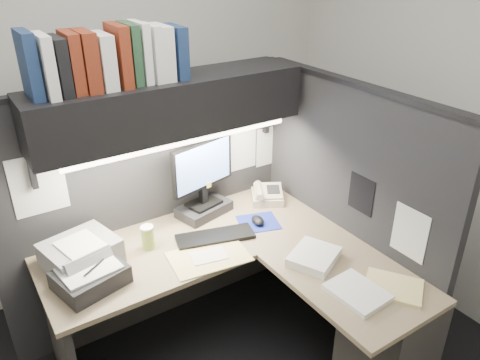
{
  "coord_description": "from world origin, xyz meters",
  "views": [
    {
      "loc": [
        -0.91,
        -1.53,
        2.28
      ],
      "look_at": [
        0.43,
        0.51,
        1.06
      ],
      "focal_mm": 35.0,
      "sensor_mm": 36.0,
      "label": 1
    }
  ],
  "objects_px": {
    "desk": "(290,312)",
    "overhead_shelf": "(170,105)",
    "telephone": "(267,195)",
    "coffee_cup": "(148,238)",
    "printer": "(81,253)",
    "notebook_stack": "(90,277)",
    "monitor": "(203,186)",
    "keyboard": "(215,236)"
  },
  "relations": [
    {
      "from": "telephone",
      "to": "desk",
      "type": "bearing_deg",
      "value": -85.59
    },
    {
      "from": "desk",
      "to": "coffee_cup",
      "type": "bearing_deg",
      "value": 131.9
    },
    {
      "from": "keyboard",
      "to": "notebook_stack",
      "type": "height_order",
      "value": "notebook_stack"
    },
    {
      "from": "desk",
      "to": "keyboard",
      "type": "xyz_separation_m",
      "value": [
        -0.19,
        0.5,
        0.3
      ]
    },
    {
      "from": "monitor",
      "to": "coffee_cup",
      "type": "relative_size",
      "value": 3.8
    },
    {
      "from": "desk",
      "to": "overhead_shelf",
      "type": "bearing_deg",
      "value": 111.79
    },
    {
      "from": "overhead_shelf",
      "to": "monitor",
      "type": "relative_size",
      "value": 3.07
    },
    {
      "from": "telephone",
      "to": "coffee_cup",
      "type": "bearing_deg",
      "value": -144.22
    },
    {
      "from": "desk",
      "to": "telephone",
      "type": "bearing_deg",
      "value": 63.88
    },
    {
      "from": "overhead_shelf",
      "to": "telephone",
      "type": "xyz_separation_m",
      "value": [
        0.65,
        -0.05,
        -0.73
      ]
    },
    {
      "from": "overhead_shelf",
      "to": "keyboard",
      "type": "bearing_deg",
      "value": -65.82
    },
    {
      "from": "notebook_stack",
      "to": "monitor",
      "type": "bearing_deg",
      "value": 20.23
    },
    {
      "from": "monitor",
      "to": "coffee_cup",
      "type": "xyz_separation_m",
      "value": [
        -0.46,
        -0.16,
        -0.13
      ]
    },
    {
      "from": "desk",
      "to": "monitor",
      "type": "height_order",
      "value": "monitor"
    },
    {
      "from": "telephone",
      "to": "notebook_stack",
      "type": "distance_m",
      "value": 1.3
    },
    {
      "from": "keyboard",
      "to": "telephone",
      "type": "bearing_deg",
      "value": 37.18
    },
    {
      "from": "overhead_shelf",
      "to": "monitor",
      "type": "bearing_deg",
      "value": 8.24
    },
    {
      "from": "telephone",
      "to": "notebook_stack",
      "type": "bearing_deg",
      "value": -139.32
    },
    {
      "from": "monitor",
      "to": "notebook_stack",
      "type": "relative_size",
      "value": 1.56
    },
    {
      "from": "printer",
      "to": "keyboard",
      "type": "bearing_deg",
      "value": -26.47
    },
    {
      "from": "keyboard",
      "to": "coffee_cup",
      "type": "xyz_separation_m",
      "value": [
        -0.37,
        0.12,
        0.06
      ]
    },
    {
      "from": "coffee_cup",
      "to": "notebook_stack",
      "type": "height_order",
      "value": "coffee_cup"
    },
    {
      "from": "printer",
      "to": "notebook_stack",
      "type": "distance_m",
      "value": 0.2
    },
    {
      "from": "desk",
      "to": "telephone",
      "type": "xyz_separation_m",
      "value": [
        0.34,
        0.7,
        0.33
      ]
    },
    {
      "from": "printer",
      "to": "notebook_stack",
      "type": "relative_size",
      "value": 1.11
    },
    {
      "from": "overhead_shelf",
      "to": "notebook_stack",
      "type": "distance_m",
      "value": 1.0
    },
    {
      "from": "overhead_shelf",
      "to": "notebook_stack",
      "type": "xyz_separation_m",
      "value": [
        -0.63,
        -0.28,
        -0.72
      ]
    },
    {
      "from": "monitor",
      "to": "telephone",
      "type": "xyz_separation_m",
      "value": [
        0.44,
        -0.08,
        -0.16
      ]
    },
    {
      "from": "overhead_shelf",
      "to": "keyboard",
      "type": "distance_m",
      "value": 0.81
    },
    {
      "from": "desk",
      "to": "printer",
      "type": "bearing_deg",
      "value": 143.86
    },
    {
      "from": "desk",
      "to": "coffee_cup",
      "type": "distance_m",
      "value": 0.91
    },
    {
      "from": "telephone",
      "to": "coffee_cup",
      "type": "xyz_separation_m",
      "value": [
        -0.9,
        -0.08,
        0.02
      ]
    },
    {
      "from": "coffee_cup",
      "to": "overhead_shelf",
      "type": "bearing_deg",
      "value": 27.29
    },
    {
      "from": "desk",
      "to": "overhead_shelf",
      "type": "xyz_separation_m",
      "value": [
        -0.3,
        0.75,
        1.06
      ]
    },
    {
      "from": "monitor",
      "to": "coffee_cup",
      "type": "bearing_deg",
      "value": -174.01
    },
    {
      "from": "telephone",
      "to": "overhead_shelf",
      "type": "bearing_deg",
      "value": -153.82
    },
    {
      "from": "monitor",
      "to": "printer",
      "type": "relative_size",
      "value": 1.4
    },
    {
      "from": "monitor",
      "to": "printer",
      "type": "bearing_deg",
      "value": 174.15
    },
    {
      "from": "coffee_cup",
      "to": "monitor",
      "type": "bearing_deg",
      "value": 19.43
    },
    {
      "from": "desk",
      "to": "coffee_cup",
      "type": "xyz_separation_m",
      "value": [
        -0.56,
        0.62,
        0.35
      ]
    },
    {
      "from": "monitor",
      "to": "keyboard",
      "type": "xyz_separation_m",
      "value": [
        -0.09,
        -0.28,
        -0.19
      ]
    },
    {
      "from": "monitor",
      "to": "notebook_stack",
      "type": "bearing_deg",
      "value": -173.22
    }
  ]
}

